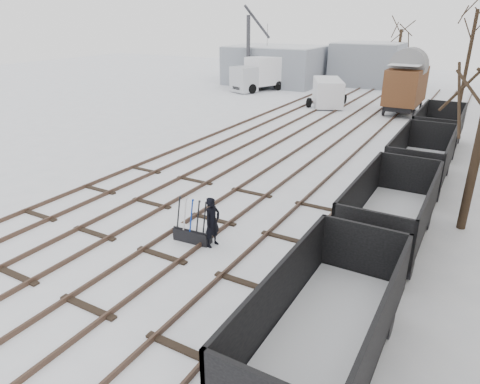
% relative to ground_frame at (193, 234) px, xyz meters
% --- Properties ---
extents(ground, '(120.00, 120.00, 0.00)m').
position_rel_ground_frame_xyz_m(ground, '(-0.27, -1.31, -0.28)').
color(ground, white).
rests_on(ground, ground).
extents(tracks, '(13.90, 52.00, 0.16)m').
position_rel_ground_frame_xyz_m(tracks, '(-0.27, 12.37, -0.21)').
color(tracks, black).
rests_on(tracks, ground).
extents(shed_left, '(10.00, 8.00, 4.10)m').
position_rel_ground_frame_xyz_m(shed_left, '(-13.27, 34.69, 1.76)').
color(shed_left, gray).
rests_on(shed_left, ground).
extents(shed_right, '(7.00, 6.00, 4.50)m').
position_rel_ground_frame_xyz_m(shed_right, '(-4.27, 38.69, 1.96)').
color(shed_right, gray).
rests_on(shed_right, ground).
extents(ground_frame, '(1.33, 0.52, 1.49)m').
position_rel_ground_frame_xyz_m(ground_frame, '(0.00, 0.00, 0.00)').
color(ground_frame, black).
rests_on(ground_frame, ground).
extents(worker, '(0.51, 0.69, 1.71)m').
position_rel_ground_frame_xyz_m(worker, '(0.75, 0.10, 0.57)').
color(worker, black).
rests_on(worker, ground).
extents(freight_wagon_a, '(2.25, 5.62, 2.30)m').
position_rel_ground_frame_xyz_m(freight_wagon_a, '(5.73, -3.31, 0.59)').
color(freight_wagon_a, black).
rests_on(freight_wagon_a, ground).
extents(freight_wagon_b, '(2.25, 5.62, 2.30)m').
position_rel_ground_frame_xyz_m(freight_wagon_b, '(5.73, 3.09, 0.59)').
color(freight_wagon_b, black).
rests_on(freight_wagon_b, ground).
extents(freight_wagon_c, '(2.25, 5.62, 2.30)m').
position_rel_ground_frame_xyz_m(freight_wagon_c, '(5.73, 9.49, 0.59)').
color(freight_wagon_c, black).
rests_on(freight_wagon_c, ground).
extents(freight_wagon_d, '(2.25, 5.62, 2.30)m').
position_rel_ground_frame_xyz_m(freight_wagon_d, '(5.73, 15.89, 0.59)').
color(freight_wagon_d, black).
rests_on(freight_wagon_d, ground).
extents(box_van_wagon, '(2.72, 5.04, 3.82)m').
position_rel_ground_frame_xyz_m(box_van_wagon, '(2.20, 25.07, 1.94)').
color(box_van_wagon, black).
rests_on(box_van_wagon, ground).
extents(lorry, '(4.13, 7.57, 3.29)m').
position_rel_ground_frame_xyz_m(lorry, '(-12.42, 29.92, 1.41)').
color(lorry, black).
rests_on(lorry, ground).
extents(panel_van, '(4.03, 5.41, 2.19)m').
position_rel_ground_frame_xyz_m(panel_van, '(-4.03, 25.23, 0.86)').
color(panel_van, silver).
rests_on(panel_van, ground).
extents(crane, '(1.81, 4.82, 8.14)m').
position_rel_ground_frame_xyz_m(crane, '(-14.53, 30.55, 1.86)').
color(crane, '#323338').
rests_on(crane, ground).
extents(tree_near, '(0.30, 0.30, 6.14)m').
position_rel_ground_frame_xyz_m(tree_near, '(7.81, 5.58, 2.78)').
color(tree_near, black).
rests_on(tree_near, ground).
extents(tree_far_left, '(0.30, 0.30, 5.82)m').
position_rel_ground_frame_xyz_m(tree_far_left, '(-1.42, 40.19, 2.62)').
color(tree_far_left, black).
rests_on(tree_far_left, ground).
extents(tree_far_right, '(0.30, 0.30, 7.61)m').
position_rel_ground_frame_xyz_m(tree_far_right, '(5.79, 31.93, 3.52)').
color(tree_far_right, black).
rests_on(tree_far_right, ground).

